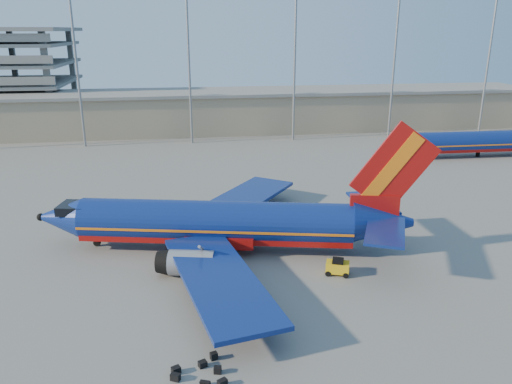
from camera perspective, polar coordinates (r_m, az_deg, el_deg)
ground at (r=54.39m, az=-0.70°, el=-4.55°), size 220.00×220.00×0.00m
terminal_building at (r=110.30m, az=0.35°, el=9.41°), size 122.00×16.00×8.50m
light_mast_row at (r=96.53m, az=-1.55°, el=16.07°), size 101.60×1.60×28.65m
aircraft_main at (r=49.12m, az=-3.57°, el=-3.60°), size 38.40×36.55×13.16m
aircraft_second at (r=94.62m, az=24.64°, el=5.30°), size 34.23×13.35×11.60m
baggage_tug at (r=45.58m, az=9.31°, el=-8.42°), size 2.37×1.91×1.48m
luggage_pile at (r=33.71m, az=-6.35°, el=-19.93°), size 3.56×3.71×0.49m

